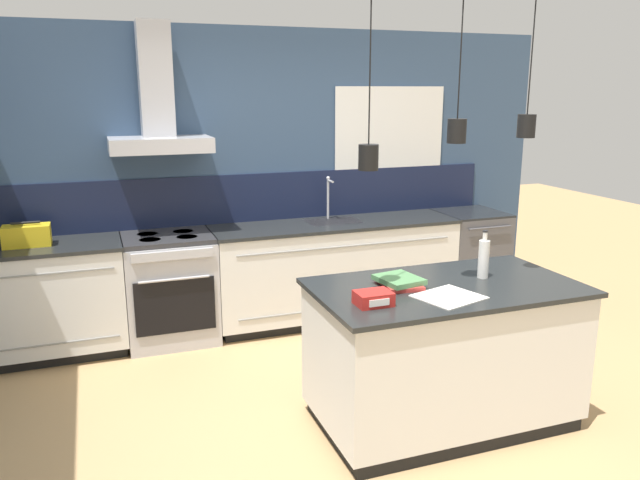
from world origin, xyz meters
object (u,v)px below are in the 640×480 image
object	(u,v)px
oven_range	(170,288)
bottle_on_island	(484,258)
yellow_toolbox	(27,236)
red_supply_box	(373,298)
book_stack	(399,281)
dishwasher	(468,257)

from	to	relation	value
oven_range	bottle_on_island	size ratio (longest dim) A/B	2.95
oven_range	yellow_toolbox	bearing A→B (deg)	179.76
oven_range	red_supply_box	world-z (taller)	red_supply_box
book_stack	oven_range	bearing A→B (deg)	122.19
oven_range	bottle_on_island	xyz separation A→B (m)	(1.74, -1.89, 0.58)
dishwasher	book_stack	distance (m)	2.59
red_supply_box	dishwasher	bearing A→B (deg)	46.35
dishwasher	book_stack	xyz separation A→B (m)	(-1.73, -1.86, 0.48)
oven_range	book_stack	xyz separation A→B (m)	(1.17, -1.85, 0.48)
red_supply_box	book_stack	bearing A→B (deg)	42.28
yellow_toolbox	bottle_on_island	bearing A→B (deg)	-34.25
bottle_on_island	yellow_toolbox	distance (m)	3.37
dishwasher	bottle_on_island	world-z (taller)	bottle_on_island
oven_range	bottle_on_island	distance (m)	2.64
oven_range	bottle_on_island	bearing A→B (deg)	-47.34
oven_range	dishwasher	size ratio (longest dim) A/B	1.00
bottle_on_island	red_supply_box	size ratio (longest dim) A/B	1.55
dishwasher	book_stack	size ratio (longest dim) A/B	2.59
book_stack	yellow_toolbox	bearing A→B (deg)	139.92
yellow_toolbox	dishwasher	bearing A→B (deg)	-0.00
oven_range	dishwasher	bearing A→B (deg)	0.08
dishwasher	yellow_toolbox	bearing A→B (deg)	180.00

